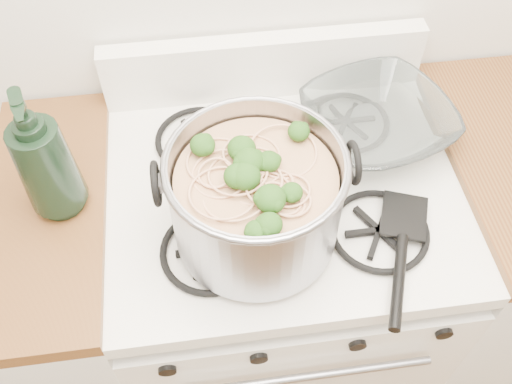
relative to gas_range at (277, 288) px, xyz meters
name	(u,v)px	position (x,y,z in m)	size (l,w,h in m)	color
gas_range	(277,288)	(0.00, 0.00, 0.00)	(0.76, 0.66, 0.92)	white
counter_left	(94,305)	(-0.51, 0.00, 0.02)	(0.25, 0.65, 0.92)	silver
stock_pot	(256,200)	(-0.08, -0.12, 0.59)	(0.36, 0.33, 0.22)	#94949C
spatula	(405,214)	(0.22, -0.13, 0.50)	(0.29, 0.31, 0.02)	black
glass_bowl	(376,128)	(0.23, 0.11, 0.50)	(0.13, 0.13, 0.03)	white
bottle	(42,155)	(-0.46, 0.00, 0.63)	(0.12, 0.12, 0.30)	black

